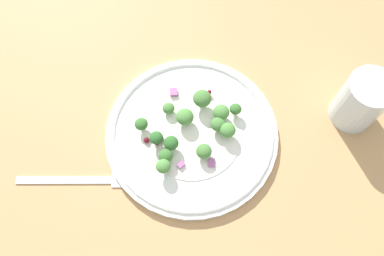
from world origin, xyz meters
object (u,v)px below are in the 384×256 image
at_px(broccoli_floret_2, 218,124).
at_px(plate, 192,132).
at_px(fork, 83,180).
at_px(water_glass, 361,101).
at_px(broccoli_floret_1, 228,130).
at_px(broccoli_floret_0, 185,117).

bearing_deg(broccoli_floret_2, plate, 113.14).
height_order(fork, water_glass, water_glass).
relative_size(plate, broccoli_floret_1, 11.04).
xyz_separation_m(plate, water_glass, (0.11, -0.25, 0.04)).
height_order(broccoli_floret_2, fork, broccoli_floret_2).
bearing_deg(broccoli_floret_0, plate, -131.10).
relative_size(broccoli_floret_0, water_glass, 0.30).
bearing_deg(fork, broccoli_floret_1, -56.47).
relative_size(plate, broccoli_floret_2, 11.72).
xyz_separation_m(plate, broccoli_floret_1, (0.01, -0.06, 0.02)).
bearing_deg(plate, fork, 130.40).
xyz_separation_m(broccoli_floret_2, fork, (-0.14, 0.18, -0.03)).
bearing_deg(broccoli_floret_0, fork, 136.80).
bearing_deg(water_glass, broccoli_floret_0, 109.96).
bearing_deg(broccoli_floret_2, fork, 127.30).
distance_m(broccoli_floret_1, water_glass, 0.22).
xyz_separation_m(plate, broccoli_floret_2, (0.02, -0.04, 0.02)).
xyz_separation_m(broccoli_floret_0, fork, (-0.14, 0.13, -0.03)).
relative_size(broccoli_floret_0, fork, 0.16).
bearing_deg(plate, broccoli_floret_1, -79.97).
height_order(plate, broccoli_floret_2, broccoli_floret_2).
bearing_deg(broccoli_floret_1, broccoli_floret_0, 86.84).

